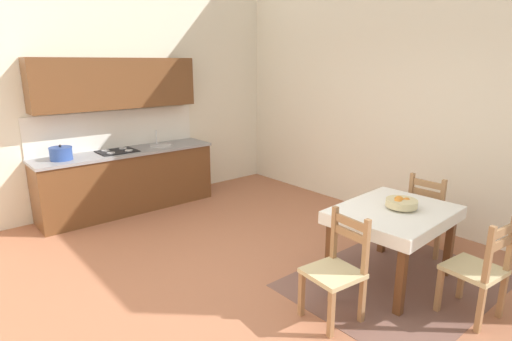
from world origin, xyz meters
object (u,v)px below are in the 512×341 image
dining_chair_tv_side (336,270)px  dining_table (393,222)px  dining_chair_window_side (430,215)px  dining_chair_camera_side (479,270)px  kitchen_cabinetry (124,153)px  fruit_bowl (401,203)px

dining_chair_tv_side → dining_table: bearing=3.9°
dining_chair_window_side → dining_chair_camera_side: bearing=-135.1°
kitchen_cabinetry → dining_chair_camera_side: bearing=-75.8°
fruit_bowl → kitchen_cabinetry: bearing=108.0°
kitchen_cabinetry → dining_chair_window_side: bearing=-60.3°
kitchen_cabinetry → dining_chair_window_side: 4.19m
kitchen_cabinetry → fruit_bowl: (1.22, -3.73, -0.04)m
kitchen_cabinetry → dining_table: bearing=-72.5°
dining_table → dining_chair_window_side: dining_chair_window_side is taller
kitchen_cabinetry → fruit_bowl: size_ratio=8.49×
kitchen_cabinetry → dining_chair_tv_side: (0.23, -3.76, -0.41)m
dining_table → dining_chair_window_side: (0.90, 0.08, -0.17)m
dining_chair_camera_side → fruit_bowl: 0.88m
dining_table → dining_chair_tv_side: (-0.94, -0.06, -0.17)m
dining_chair_window_side → kitchen_cabinetry: bearing=119.7°
dining_chair_camera_side → fruit_bowl: dining_chair_camera_side is taller
dining_chair_window_side → dining_chair_camera_side: size_ratio=1.00×
dining_chair_window_side → fruit_bowl: dining_chair_window_side is taller
dining_chair_tv_side → fruit_bowl: bearing=1.4°
kitchen_cabinetry → dining_table: (1.16, -3.69, -0.24)m
dining_table → dining_chair_camera_side: size_ratio=1.33×
dining_chair_tv_side → kitchen_cabinetry: bearing=93.4°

